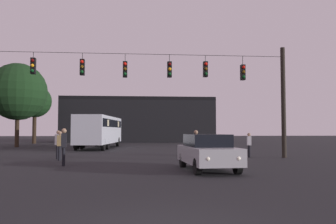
{
  "coord_description": "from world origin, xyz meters",
  "views": [
    {
      "loc": [
        -0.46,
        -5.88,
        1.67
      ],
      "look_at": [
        1.53,
        16.26,
        2.85
      ],
      "focal_mm": 37.91,
      "sensor_mm": 36.0,
      "label": 1
    }
  ],
  "objects_px": {
    "tree_left_silhouette": "(35,101)",
    "city_bus": "(100,129)",
    "pedestrian_crossing_center": "(60,144)",
    "tree_behind_building": "(18,92)",
    "pedestrian_crossing_left": "(249,144)",
    "pedestrian_crossing_right": "(196,143)",
    "car_near_right": "(208,151)",
    "pedestrian_near_bus": "(58,143)",
    "pedestrian_trailing": "(64,144)"
  },
  "relations": [
    {
      "from": "tree_left_silhouette",
      "to": "city_bus",
      "type": "bearing_deg",
      "value": -53.34
    },
    {
      "from": "pedestrian_crossing_center",
      "to": "tree_behind_building",
      "type": "bearing_deg",
      "value": 114.76
    },
    {
      "from": "city_bus",
      "to": "pedestrian_crossing_left",
      "type": "bearing_deg",
      "value": -50.11
    },
    {
      "from": "pedestrian_crossing_left",
      "to": "pedestrian_crossing_right",
      "type": "distance_m",
      "value": 4.31
    },
    {
      "from": "car_near_right",
      "to": "pedestrian_near_bus",
      "type": "height_order",
      "value": "pedestrian_near_bus"
    },
    {
      "from": "pedestrian_crossing_right",
      "to": "pedestrian_near_bus",
      "type": "bearing_deg",
      "value": 167.03
    },
    {
      "from": "pedestrian_crossing_center",
      "to": "pedestrian_crossing_right",
      "type": "height_order",
      "value": "pedestrian_crossing_right"
    },
    {
      "from": "pedestrian_crossing_left",
      "to": "tree_behind_building",
      "type": "bearing_deg",
      "value": 140.89
    },
    {
      "from": "pedestrian_trailing",
      "to": "pedestrian_crossing_center",
      "type": "bearing_deg",
      "value": 105.13
    },
    {
      "from": "car_near_right",
      "to": "pedestrian_crossing_center",
      "type": "relative_size",
      "value": 2.69
    },
    {
      "from": "car_near_right",
      "to": "tree_behind_building",
      "type": "height_order",
      "value": "tree_behind_building"
    },
    {
      "from": "pedestrian_near_bus",
      "to": "tree_behind_building",
      "type": "height_order",
      "value": "tree_behind_building"
    },
    {
      "from": "pedestrian_crossing_center",
      "to": "pedestrian_near_bus",
      "type": "height_order",
      "value": "pedestrian_near_bus"
    },
    {
      "from": "pedestrian_near_bus",
      "to": "pedestrian_trailing",
      "type": "distance_m",
      "value": 4.29
    },
    {
      "from": "pedestrian_crossing_left",
      "to": "tree_behind_building",
      "type": "height_order",
      "value": "tree_behind_building"
    },
    {
      "from": "car_near_right",
      "to": "pedestrian_crossing_left",
      "type": "height_order",
      "value": "pedestrian_crossing_left"
    },
    {
      "from": "city_bus",
      "to": "tree_left_silhouette",
      "type": "bearing_deg",
      "value": 126.66
    },
    {
      "from": "pedestrian_crossing_center",
      "to": "tree_behind_building",
      "type": "distance_m",
      "value": 19.34
    },
    {
      "from": "pedestrian_crossing_center",
      "to": "pedestrian_near_bus",
      "type": "distance_m",
      "value": 1.16
    },
    {
      "from": "pedestrian_crossing_center",
      "to": "pedestrian_trailing",
      "type": "relative_size",
      "value": 0.92
    },
    {
      "from": "pedestrian_crossing_left",
      "to": "pedestrian_near_bus",
      "type": "xyz_separation_m",
      "value": [
        -11.66,
        -0.32,
        0.1
      ]
    },
    {
      "from": "pedestrian_near_bus",
      "to": "city_bus",
      "type": "bearing_deg",
      "value": 85.01
    },
    {
      "from": "pedestrian_crossing_right",
      "to": "pedestrian_crossing_left",
      "type": "bearing_deg",
      "value": 29.86
    },
    {
      "from": "pedestrian_trailing",
      "to": "tree_behind_building",
      "type": "height_order",
      "value": "tree_behind_building"
    },
    {
      "from": "tree_left_silhouette",
      "to": "tree_behind_building",
      "type": "xyz_separation_m",
      "value": [
        1.1,
        -10.1,
        0.17
      ]
    },
    {
      "from": "tree_left_silhouette",
      "to": "tree_behind_building",
      "type": "height_order",
      "value": "tree_behind_building"
    },
    {
      "from": "pedestrian_near_bus",
      "to": "pedestrian_crossing_left",
      "type": "bearing_deg",
      "value": 1.58
    },
    {
      "from": "pedestrian_crossing_center",
      "to": "tree_left_silhouette",
      "type": "relative_size",
      "value": 0.21
    },
    {
      "from": "city_bus",
      "to": "tree_left_silhouette",
      "type": "distance_m",
      "value": 16.73
    },
    {
      "from": "tree_behind_building",
      "to": "pedestrian_near_bus",
      "type": "bearing_deg",
      "value": -64.7
    },
    {
      "from": "city_bus",
      "to": "pedestrian_crossing_right",
      "type": "height_order",
      "value": "city_bus"
    },
    {
      "from": "city_bus",
      "to": "car_near_right",
      "type": "distance_m",
      "value": 20.66
    },
    {
      "from": "pedestrian_near_bus",
      "to": "pedestrian_crossing_center",
      "type": "bearing_deg",
      "value": -73.53
    },
    {
      "from": "city_bus",
      "to": "pedestrian_trailing",
      "type": "distance_m",
      "value": 17.08
    },
    {
      "from": "city_bus",
      "to": "pedestrian_crossing_left",
      "type": "xyz_separation_m",
      "value": [
        10.53,
        -12.6,
        -1.01
      ]
    },
    {
      "from": "car_near_right",
      "to": "pedestrian_crossing_right",
      "type": "xyz_separation_m",
      "value": [
        0.34,
        4.85,
        0.17
      ]
    },
    {
      "from": "pedestrian_crossing_left",
      "to": "pedestrian_crossing_right",
      "type": "xyz_separation_m",
      "value": [
        -3.74,
        -2.15,
        0.11
      ]
    },
    {
      "from": "city_bus",
      "to": "tree_behind_building",
      "type": "relative_size",
      "value": 1.3
    },
    {
      "from": "city_bus",
      "to": "pedestrian_near_bus",
      "type": "xyz_separation_m",
      "value": [
        -1.13,
        -12.92,
        -0.91
      ]
    },
    {
      "from": "pedestrian_near_bus",
      "to": "pedestrian_trailing",
      "type": "relative_size",
      "value": 0.95
    },
    {
      "from": "pedestrian_crossing_center",
      "to": "pedestrian_trailing",
      "type": "bearing_deg",
      "value": -74.87
    },
    {
      "from": "pedestrian_crossing_right",
      "to": "pedestrian_trailing",
      "type": "xyz_separation_m",
      "value": [
        -6.77,
        -2.31,
        0.05
      ]
    },
    {
      "from": "tree_left_silhouette",
      "to": "pedestrian_crossing_center",
      "type": "bearing_deg",
      "value": -71.74
    },
    {
      "from": "car_near_right",
      "to": "pedestrian_crossing_right",
      "type": "bearing_deg",
      "value": 86.05
    },
    {
      "from": "pedestrian_near_bus",
      "to": "tree_behind_building",
      "type": "xyz_separation_m",
      "value": [
        -7.53,
        15.92,
        4.7
      ]
    },
    {
      "from": "pedestrian_crossing_center",
      "to": "tree_left_silhouette",
      "type": "bearing_deg",
      "value": 108.26
    },
    {
      "from": "pedestrian_near_bus",
      "to": "pedestrian_trailing",
      "type": "height_order",
      "value": "pedestrian_trailing"
    },
    {
      "from": "pedestrian_trailing",
      "to": "tree_left_silhouette",
      "type": "distance_m",
      "value": 32.02
    },
    {
      "from": "car_near_right",
      "to": "tree_behind_building",
      "type": "xyz_separation_m",
      "value": [
        -15.11,
        22.6,
        4.86
      ]
    },
    {
      "from": "city_bus",
      "to": "pedestrian_crossing_right",
      "type": "bearing_deg",
      "value": -65.27
    }
  ]
}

